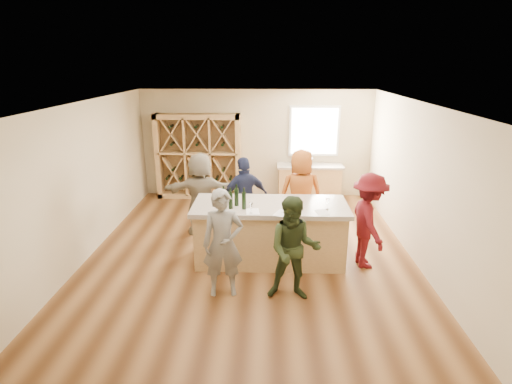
{
  "coord_description": "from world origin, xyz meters",
  "views": [
    {
      "loc": [
        0.33,
        -6.86,
        3.47
      ],
      "look_at": [
        0.1,
        0.2,
        1.15
      ],
      "focal_mm": 28.0,
      "sensor_mm": 36.0,
      "label": 1
    }
  ],
  "objects_px": {
    "wine_rack": "(199,157)",
    "person_far_right": "(301,194)",
    "person_near_right": "(294,249)",
    "person_far_mid": "(245,198)",
    "person_far_left": "(201,194)",
    "wine_bottle_c": "(237,197)",
    "wine_bottle_d": "(244,201)",
    "person_server": "(368,221)",
    "wine_bottle_a": "(224,199)",
    "person_near_left": "(223,244)",
    "sink": "(302,161)",
    "wine_bottle_b": "(231,200)",
    "tasting_counter_base": "(270,234)"
  },
  "relations": [
    {
      "from": "person_near_right",
      "to": "person_far_left",
      "type": "relative_size",
      "value": 0.94
    },
    {
      "from": "wine_bottle_a",
      "to": "person_far_mid",
      "type": "relative_size",
      "value": 0.17
    },
    {
      "from": "wine_bottle_a",
      "to": "person_far_mid",
      "type": "height_order",
      "value": "person_far_mid"
    },
    {
      "from": "person_near_right",
      "to": "tasting_counter_base",
      "type": "bearing_deg",
      "value": 109.26
    },
    {
      "from": "wine_bottle_c",
      "to": "person_far_mid",
      "type": "xyz_separation_m",
      "value": [
        0.08,
        1.06,
        -0.39
      ]
    },
    {
      "from": "person_near_right",
      "to": "person_far_mid",
      "type": "bearing_deg",
      "value": 114.67
    },
    {
      "from": "wine_rack",
      "to": "wine_bottle_c",
      "type": "height_order",
      "value": "wine_rack"
    },
    {
      "from": "person_near_left",
      "to": "wine_bottle_d",
      "type": "bearing_deg",
      "value": 65.78
    },
    {
      "from": "wine_bottle_b",
      "to": "person_near_left",
      "type": "xyz_separation_m",
      "value": [
        -0.04,
        -0.9,
        -0.38
      ]
    },
    {
      "from": "tasting_counter_base",
      "to": "person_far_mid",
      "type": "distance_m",
      "value": 1.14
    },
    {
      "from": "person_far_mid",
      "to": "person_far_right",
      "type": "bearing_deg",
      "value": 163.58
    },
    {
      "from": "person_server",
      "to": "person_near_left",
      "type": "bearing_deg",
      "value": 105.81
    },
    {
      "from": "wine_rack",
      "to": "wine_bottle_c",
      "type": "xyz_separation_m",
      "value": [
        1.28,
        -3.62,
        0.13
      ]
    },
    {
      "from": "sink",
      "to": "wine_bottle_d",
      "type": "distance_m",
      "value": 3.94
    },
    {
      "from": "wine_rack",
      "to": "person_far_right",
      "type": "relative_size",
      "value": 1.21
    },
    {
      "from": "wine_bottle_c",
      "to": "person_far_mid",
      "type": "bearing_deg",
      "value": 85.75
    },
    {
      "from": "sink",
      "to": "wine_bottle_b",
      "type": "relative_size",
      "value": 1.87
    },
    {
      "from": "wine_bottle_d",
      "to": "person_server",
      "type": "xyz_separation_m",
      "value": [
        2.15,
        0.1,
        -0.38
      ]
    },
    {
      "from": "wine_bottle_c",
      "to": "person_server",
      "type": "distance_m",
      "value": 2.32
    },
    {
      "from": "sink",
      "to": "person_far_mid",
      "type": "relative_size",
      "value": 0.32
    },
    {
      "from": "wine_bottle_a",
      "to": "person_far_right",
      "type": "bearing_deg",
      "value": 41.97
    },
    {
      "from": "wine_bottle_a",
      "to": "wine_bottle_d",
      "type": "relative_size",
      "value": 1.0
    },
    {
      "from": "wine_rack",
      "to": "tasting_counter_base",
      "type": "bearing_deg",
      "value": -62.12
    },
    {
      "from": "sink",
      "to": "person_far_right",
      "type": "bearing_deg",
      "value": -95.09
    },
    {
      "from": "wine_bottle_a",
      "to": "person_far_mid",
      "type": "bearing_deg",
      "value": 75.45
    },
    {
      "from": "wine_bottle_a",
      "to": "wine_bottle_d",
      "type": "bearing_deg",
      "value": -13.4
    },
    {
      "from": "wine_bottle_b",
      "to": "wine_bottle_c",
      "type": "height_order",
      "value": "wine_bottle_c"
    },
    {
      "from": "person_far_mid",
      "to": "wine_bottle_d",
      "type": "bearing_deg",
      "value": 68.98
    },
    {
      "from": "wine_bottle_b",
      "to": "person_far_right",
      "type": "distance_m",
      "value": 1.9
    },
    {
      "from": "wine_bottle_a",
      "to": "sink",
      "type": "bearing_deg",
      "value": 65.76
    },
    {
      "from": "person_far_left",
      "to": "wine_bottle_c",
      "type": "bearing_deg",
      "value": 122.61
    },
    {
      "from": "wine_rack",
      "to": "wine_bottle_d",
      "type": "distance_m",
      "value": 4.04
    },
    {
      "from": "sink",
      "to": "person_far_right",
      "type": "height_order",
      "value": "person_far_right"
    },
    {
      "from": "person_near_left",
      "to": "person_far_mid",
      "type": "distance_m",
      "value": 2.11
    },
    {
      "from": "person_near_left",
      "to": "person_far_right",
      "type": "height_order",
      "value": "person_far_right"
    },
    {
      "from": "person_server",
      "to": "person_far_right",
      "type": "relative_size",
      "value": 0.93
    },
    {
      "from": "wine_bottle_a",
      "to": "person_far_right",
      "type": "height_order",
      "value": "person_far_right"
    },
    {
      "from": "wine_bottle_a",
      "to": "wine_bottle_c",
      "type": "xyz_separation_m",
      "value": [
        0.22,
        0.08,
        0.01
      ]
    },
    {
      "from": "person_far_left",
      "to": "person_near_right",
      "type": "bearing_deg",
      "value": 125.54
    },
    {
      "from": "wine_bottle_a",
      "to": "person_near_left",
      "type": "relative_size",
      "value": 0.17
    },
    {
      "from": "person_near_left",
      "to": "wine_bottle_a",
      "type": "bearing_deg",
      "value": 87.81
    },
    {
      "from": "wine_bottle_d",
      "to": "person_far_right",
      "type": "xyz_separation_m",
      "value": [
        1.07,
        1.37,
        -0.32
      ]
    },
    {
      "from": "tasting_counter_base",
      "to": "wine_bottle_b",
      "type": "xyz_separation_m",
      "value": [
        -0.68,
        -0.24,
        0.73
      ]
    },
    {
      "from": "wine_bottle_a",
      "to": "person_far_left",
      "type": "height_order",
      "value": "person_far_left"
    },
    {
      "from": "person_far_right",
      "to": "tasting_counter_base",
      "type": "bearing_deg",
      "value": 54.83
    },
    {
      "from": "person_near_left",
      "to": "person_far_right",
      "type": "relative_size",
      "value": 0.93
    },
    {
      "from": "wine_bottle_b",
      "to": "wine_bottle_c",
      "type": "distance_m",
      "value": 0.17
    },
    {
      "from": "wine_bottle_d",
      "to": "person_server",
      "type": "bearing_deg",
      "value": 2.74
    },
    {
      "from": "tasting_counter_base",
      "to": "person_near_left",
      "type": "bearing_deg",
      "value": -122.16
    },
    {
      "from": "tasting_counter_base",
      "to": "person_near_right",
      "type": "xyz_separation_m",
      "value": [
        0.35,
        -1.23,
        0.32
      ]
    }
  ]
}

